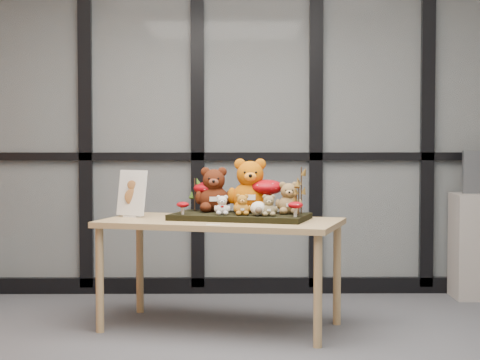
{
  "coord_description": "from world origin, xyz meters",
  "views": [
    {
      "loc": [
        -0.2,
        -4.13,
        1.22
      ],
      "look_at": [
        -0.14,
        1.22,
        0.94
      ],
      "focal_mm": 65.0,
      "sensor_mm": 36.0,
      "label": 1
    }
  ],
  "objects_px": {
    "bear_beige_small": "(269,204)",
    "mushroom_back_right": "(267,195)",
    "bear_small_yellow": "(242,204)",
    "bear_pooh_yellow": "(250,183)",
    "mushroom_back_left": "(208,195)",
    "mushroom_front_right": "(295,208)",
    "diorama_tray": "(240,217)",
    "bear_tan_back": "(289,196)",
    "plush_cream_hedgehog": "(258,208)",
    "bear_white_bow": "(222,204)",
    "sign_holder": "(132,195)",
    "display_table": "(221,231)",
    "mushroom_front_left": "(183,207)",
    "bear_brown_medium": "(214,187)"
  },
  "relations": [
    {
      "from": "bear_beige_small",
      "to": "bear_small_yellow",
      "type": "bearing_deg",
      "value": 177.66
    },
    {
      "from": "plush_cream_hedgehog",
      "to": "mushroom_front_left",
      "type": "relative_size",
      "value": 1.14
    },
    {
      "from": "plush_cream_hedgehog",
      "to": "bear_beige_small",
      "type": "bearing_deg",
      "value": 4.2
    },
    {
      "from": "bear_pooh_yellow",
      "to": "mushroom_back_right",
      "type": "bearing_deg",
      "value": 2.51
    },
    {
      "from": "bear_brown_medium",
      "to": "bear_small_yellow",
      "type": "distance_m",
      "value": 0.32
    },
    {
      "from": "mushroom_front_right",
      "to": "sign_holder",
      "type": "xyz_separation_m",
      "value": [
        -1.03,
        0.38,
        0.05
      ]
    },
    {
      "from": "bear_small_yellow",
      "to": "bear_pooh_yellow",
      "type": "bearing_deg",
      "value": 91.08
    },
    {
      "from": "mushroom_back_right",
      "to": "mushroom_front_left",
      "type": "height_order",
      "value": "mushroom_back_right"
    },
    {
      "from": "bear_brown_medium",
      "to": "mushroom_back_right",
      "type": "distance_m",
      "value": 0.35
    },
    {
      "from": "display_table",
      "to": "bear_brown_medium",
      "type": "bearing_deg",
      "value": 121.78
    },
    {
      "from": "bear_white_bow",
      "to": "mushroom_back_left",
      "type": "bearing_deg",
      "value": 125.47
    },
    {
      "from": "mushroom_back_right",
      "to": "bear_pooh_yellow",
      "type": "bearing_deg",
      "value": 165.61
    },
    {
      "from": "diorama_tray",
      "to": "mushroom_front_right",
      "type": "relative_size",
      "value": 8.26
    },
    {
      "from": "diorama_tray",
      "to": "bear_tan_back",
      "type": "height_order",
      "value": "bear_tan_back"
    },
    {
      "from": "plush_cream_hedgehog",
      "to": "mushroom_front_right",
      "type": "bearing_deg",
      "value": 0.76
    },
    {
      "from": "bear_brown_medium",
      "to": "mushroom_front_right",
      "type": "distance_m",
      "value": 0.62
    },
    {
      "from": "mushroom_front_right",
      "to": "sign_holder",
      "type": "height_order",
      "value": "sign_holder"
    },
    {
      "from": "display_table",
      "to": "mushroom_front_left",
      "type": "distance_m",
      "value": 0.28
    },
    {
      "from": "bear_beige_small",
      "to": "mushroom_back_right",
      "type": "relative_size",
      "value": 0.62
    },
    {
      "from": "sign_holder",
      "to": "bear_pooh_yellow",
      "type": "bearing_deg",
      "value": 23.41
    },
    {
      "from": "mushroom_back_right",
      "to": "mushroom_front_right",
      "type": "height_order",
      "value": "mushroom_back_right"
    },
    {
      "from": "display_table",
      "to": "bear_pooh_yellow",
      "type": "relative_size",
      "value": 4.26
    },
    {
      "from": "bear_pooh_yellow",
      "to": "bear_beige_small",
      "type": "distance_m",
      "value": 0.29
    },
    {
      "from": "bear_beige_small",
      "to": "sign_holder",
      "type": "bearing_deg",
      "value": 176.03
    },
    {
      "from": "mushroom_front_right",
      "to": "diorama_tray",
      "type": "bearing_deg",
      "value": 147.76
    },
    {
      "from": "bear_tan_back",
      "to": "mushroom_front_left",
      "type": "xyz_separation_m",
      "value": [
        -0.66,
        -0.01,
        -0.07
      ]
    },
    {
      "from": "bear_white_bow",
      "to": "mushroom_back_left",
      "type": "xyz_separation_m",
      "value": [
        -0.09,
        0.28,
        0.04
      ]
    },
    {
      "from": "plush_cream_hedgehog",
      "to": "mushroom_front_left",
      "type": "bearing_deg",
      "value": -176.18
    },
    {
      "from": "bear_tan_back",
      "to": "plush_cream_hedgehog",
      "type": "distance_m",
      "value": 0.24
    },
    {
      "from": "mushroom_back_right",
      "to": "sign_holder",
      "type": "distance_m",
      "value": 0.87
    },
    {
      "from": "bear_brown_medium",
      "to": "diorama_tray",
      "type": "bearing_deg",
      "value": -25.56
    },
    {
      "from": "mushroom_front_right",
      "to": "display_table",
      "type": "bearing_deg",
      "value": 157.35
    },
    {
      "from": "bear_tan_back",
      "to": "plush_cream_hedgehog",
      "type": "xyz_separation_m",
      "value": [
        -0.19,
        -0.12,
        -0.06
      ]
    },
    {
      "from": "bear_pooh_yellow",
      "to": "mushroom_back_left",
      "type": "bearing_deg",
      "value": 172.26
    },
    {
      "from": "bear_small_yellow",
      "to": "bear_white_bow",
      "type": "xyz_separation_m",
      "value": [
        -0.12,
        0.03,
        -0.0
      ]
    },
    {
      "from": "display_table",
      "to": "bear_pooh_yellow",
      "type": "distance_m",
      "value": 0.36
    },
    {
      "from": "diorama_tray",
      "to": "mushroom_back_right",
      "type": "distance_m",
      "value": 0.22
    },
    {
      "from": "mushroom_front_left",
      "to": "sign_holder",
      "type": "bearing_deg",
      "value": 148.39
    },
    {
      "from": "diorama_tray",
      "to": "bear_small_yellow",
      "type": "bearing_deg",
      "value": -66.04
    },
    {
      "from": "mushroom_back_right",
      "to": "mushroom_front_right",
      "type": "xyz_separation_m",
      "value": [
        0.16,
        -0.26,
        -0.07
      ]
    },
    {
      "from": "mushroom_back_left",
      "to": "mushroom_front_right",
      "type": "height_order",
      "value": "mushroom_back_left"
    },
    {
      "from": "bear_pooh_yellow",
      "to": "bear_brown_medium",
      "type": "relative_size",
      "value": 1.2
    },
    {
      "from": "bear_tan_back",
      "to": "mushroom_front_left",
      "type": "bearing_deg",
      "value": -161.93
    },
    {
      "from": "mushroom_back_right",
      "to": "display_table",
      "type": "bearing_deg",
      "value": -165.57
    },
    {
      "from": "bear_tan_back",
      "to": "mushroom_front_left",
      "type": "relative_size",
      "value": 2.57
    },
    {
      "from": "bear_white_bow",
      "to": "mushroom_back_left",
      "type": "height_order",
      "value": "mushroom_back_left"
    },
    {
      "from": "mushroom_front_left",
      "to": "mushroom_back_right",
      "type": "bearing_deg",
      "value": 9.81
    },
    {
      "from": "display_table",
      "to": "plush_cream_hedgehog",
      "type": "bearing_deg",
      "value": -11.44
    },
    {
      "from": "mushroom_back_right",
      "to": "mushroom_front_left",
      "type": "distance_m",
      "value": 0.54
    },
    {
      "from": "bear_beige_small",
      "to": "mushroom_back_right",
      "type": "xyz_separation_m",
      "value": [
        -0.0,
        0.21,
        0.04
      ]
    }
  ]
}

